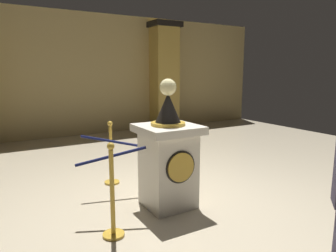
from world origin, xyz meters
TOP-DOWN VIEW (x-y plane):
  - ground_plane at (0.00, 0.00)m, footprint 12.32×12.32m
  - back_wall at (0.00, 5.24)m, footprint 12.32×0.16m
  - pedestal_clock at (-0.26, -0.21)m, footprint 0.75×0.75m
  - stanchion_near at (-0.62, 0.98)m, footprint 0.24×0.24m
  - stanchion_far at (-1.17, -0.59)m, footprint 0.24×0.24m
  - velvet_rope at (-0.89, 0.20)m, footprint 1.08×1.10m
  - column_right at (2.57, 4.93)m, footprint 0.91×0.91m

SIDE VIEW (x-z plane):
  - ground_plane at x=0.00m, z-range 0.00..0.00m
  - stanchion_near at x=-0.62m, z-range -0.15..0.86m
  - stanchion_far at x=-1.17m, z-range -0.16..0.90m
  - pedestal_clock at x=-0.26m, z-range -0.18..1.52m
  - velvet_rope at x=-0.89m, z-range 0.68..0.90m
  - column_right at x=2.57m, z-range -0.01..3.26m
  - back_wall at x=0.00m, z-range 0.00..3.41m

